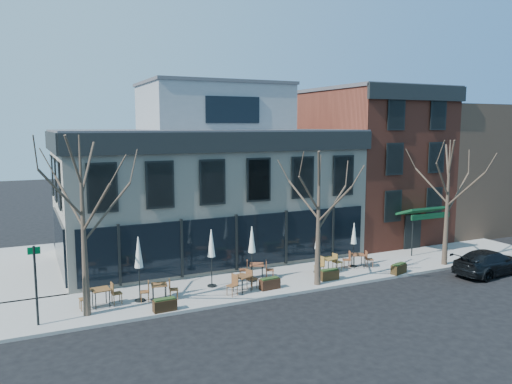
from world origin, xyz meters
name	(u,v)px	position (x,y,z in m)	size (l,w,h in m)	color
ground	(236,274)	(0.00, 0.00, 0.00)	(120.00, 120.00, 0.00)	black
sidewalk_front	(304,276)	(3.25, -2.15, 0.07)	(33.50, 4.70, 0.15)	gray
sidewalk_side	(19,270)	(-11.25, 6.00, 0.07)	(4.50, 12.00, 0.15)	gray
corner_building	(206,183)	(0.07, 5.07, 4.72)	(18.39, 10.39, 11.10)	beige
red_brick_building	(368,163)	(13.00, 4.98, 5.64)	(8.20, 11.78, 11.18)	brown
bg_building	(454,166)	(23.00, 6.00, 5.00)	(12.00, 12.00, 10.00)	#8C664C
tree_corner	(83,224)	(-8.49, -3.20, 4.25)	(3.93, 3.98, 7.92)	#382B21
tree_mid	(319,216)	(3.01, -3.90, 3.79)	(3.50, 3.55, 7.04)	#382B21
tree_right	(448,201)	(12.01, -3.90, 4.02)	(3.72, 3.77, 7.48)	#382B21
sign_pole	(36,281)	(-10.50, -3.50, 2.07)	(0.50, 0.10, 3.40)	black
parked_sedan	(489,262)	(13.11, -6.15, 0.71)	(1.98, 4.86, 1.41)	black
call_box	(87,298)	(-8.48, -3.11, 0.87)	(0.27, 0.27, 1.37)	#0D36AE
cafe_set_0	(101,295)	(-7.79, -2.40, 0.68)	(1.99, 0.86, 1.03)	brown
cafe_set_1	(159,290)	(-5.14, -2.71, 0.65)	(1.88, 0.86, 0.97)	brown
cafe_set_2	(242,282)	(-1.06, -3.30, 0.68)	(1.98, 1.21, 1.03)	brown
cafe_set_3	(257,269)	(0.52, -1.66, 0.67)	(1.95, 1.22, 1.01)	brown
cafe_set_4	(328,263)	(4.72, -2.33, 0.67)	(1.97, 0.91, 1.01)	brown
cafe_set_5	(358,259)	(6.88, -2.20, 0.64)	(1.86, 1.10, 0.96)	brown
umbrella_0	(139,256)	(-6.01, -2.43, 2.36)	(0.50, 0.50, 3.13)	black
umbrella_1	(211,246)	(-2.15, -1.84, 2.28)	(0.48, 0.48, 3.02)	black
umbrella_2	(252,243)	(0.13, -1.90, 2.27)	(0.48, 0.48, 3.00)	black
umbrella_3	(318,241)	(4.17, -2.03, 1.98)	(0.42, 0.42, 2.60)	black
umbrella_4	(354,236)	(6.71, -1.98, 2.02)	(0.42, 0.42, 2.65)	black
planter_0	(165,305)	(-5.27, -4.20, 0.44)	(1.06, 0.45, 0.59)	black
planter_1	(270,283)	(0.39, -3.50, 0.44)	(1.08, 0.49, 0.59)	#311B10
planter_2	(329,274)	(4.00, -3.50, 0.44)	(1.07, 0.46, 0.59)	#322310
planter_3	(399,268)	(8.22, -4.20, 0.44)	(1.11, 0.69, 0.58)	#322410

